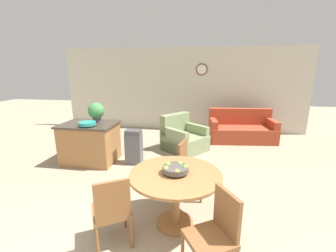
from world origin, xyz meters
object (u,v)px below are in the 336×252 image
object	(u,v)px
dining_chair_near_left	(112,209)
fruit_bowl	(175,169)
trash_bin	(134,147)
potted_plant	(96,111)
dining_table	(175,185)
teal_bowl	(87,124)
dining_chair_near_right	(216,231)
armchair	(183,138)
kitchen_island	(90,142)
dining_chair_far_side	(189,166)
couch	(241,130)

from	to	relation	value
dining_chair_near_left	fruit_bowl	size ratio (longest dim) A/B	2.68
dining_chair_near_left	trash_bin	size ratio (longest dim) A/B	1.18
dining_chair_near_left	potted_plant	bearing A→B (deg)	87.61
dining_table	teal_bowl	bearing A→B (deg)	142.57
dining_chair_near_right	armchair	bearing A→B (deg)	-20.78
kitchen_island	potted_plant	distance (m)	0.71
dining_chair_near_left	kitchen_island	size ratio (longest dim) A/B	0.77
trash_bin	dining_chair_far_side	bearing A→B (deg)	-38.88
dining_table	dining_chair_far_side	bearing A→B (deg)	81.70
kitchen_island	potted_plant	bearing A→B (deg)	55.91
potted_plant	couch	bearing A→B (deg)	29.86
dining_chair_near_left	fruit_bowl	bearing A→B (deg)	5.26
potted_plant	dining_chair_far_side	bearing A→B (deg)	-28.09
dining_chair_near_left	couch	world-z (taller)	same
teal_bowl	couch	world-z (taller)	teal_bowl
fruit_bowl	armchair	world-z (taller)	armchair
dining_chair_near_right	trash_bin	distance (m)	3.01
kitchen_island	couch	bearing A→B (deg)	31.10
potted_plant	armchair	distance (m)	2.22
dining_table	couch	bearing A→B (deg)	70.41
fruit_bowl	teal_bowl	size ratio (longest dim) A/B	0.96
dining_chair_near_left	potted_plant	xyz separation A→B (m)	(-1.37, 2.46, 0.63)
dining_chair_near_right	teal_bowl	bearing A→B (deg)	17.19
couch	armchair	world-z (taller)	same
kitchen_island	fruit_bowl	bearing A→B (deg)	-39.88
dining_chair_far_side	teal_bowl	bearing A→B (deg)	-95.69
teal_bowl	dining_table	bearing A→B (deg)	-37.43
dining_chair_far_side	armchair	world-z (taller)	same
dining_chair_near_left	couch	size ratio (longest dim) A/B	0.47
dining_table	teal_bowl	xyz separation A→B (m)	(-2.05, 1.57, 0.36)
couch	armchair	distance (m)	1.90
fruit_bowl	couch	world-z (taller)	couch
couch	dining_chair_near_left	bearing A→B (deg)	-121.78
dining_chair_near_left	trash_bin	world-z (taller)	dining_chair_near_left
teal_bowl	couch	bearing A→B (deg)	34.46
trash_bin	couch	bearing A→B (deg)	39.15
kitchen_island	trash_bin	bearing A→B (deg)	3.14
dining_table	dining_chair_near_left	distance (m)	0.83
dining_chair_near_right	kitchen_island	bearing A→B (deg)	15.51
dining_table	dining_chair_near_right	world-z (taller)	dining_chair_near_right
dining_chair_near_left	kitchen_island	bearing A→B (deg)	91.45
teal_bowl	trash_bin	size ratio (longest dim) A/B	0.46
kitchen_island	teal_bowl	size ratio (longest dim) A/B	3.35
dining_chair_far_side	dining_chair_near_right	bearing A→B (deg)	27.65
dining_chair_near_right	potted_plant	bearing A→B (deg)	12.33
dining_chair_near_left	fruit_bowl	world-z (taller)	dining_chair_near_left
teal_bowl	trash_bin	world-z (taller)	teal_bowl
kitchen_island	potted_plant	xyz separation A→B (m)	(0.11, 0.17, 0.68)
dining_chair_near_left	teal_bowl	size ratio (longest dim) A/B	2.58
kitchen_island	potted_plant	world-z (taller)	potted_plant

